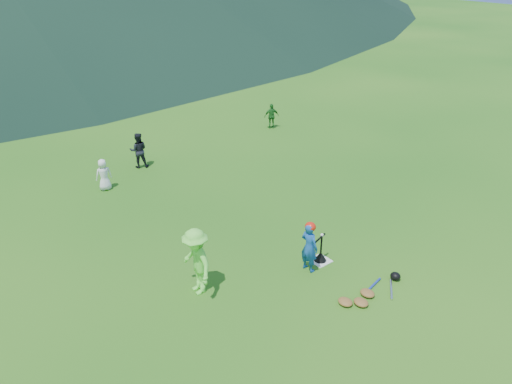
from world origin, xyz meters
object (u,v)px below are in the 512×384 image
(fielder_b, at_px, (139,150))
(adult_coach, at_px, (196,262))
(batter_child, at_px, (309,247))
(home_plate, at_px, (320,261))
(fielder_a, at_px, (104,175))
(batting_tee, at_px, (320,256))
(equipment_pile, at_px, (368,293))
(fielder_c, at_px, (272,116))

(fielder_b, bearing_deg, adult_coach, 99.76)
(batter_child, distance_m, fielder_b, 8.00)
(home_plate, xyz_separation_m, fielder_a, (-2.44, 7.01, 0.49))
(home_plate, distance_m, batter_child, 0.78)
(adult_coach, bearing_deg, fielder_b, 168.72)
(home_plate, xyz_separation_m, batting_tee, (0.00, 0.00, 0.12))
(equipment_pile, bearing_deg, adult_coach, 138.83)
(adult_coach, distance_m, equipment_pile, 3.80)
(adult_coach, bearing_deg, fielder_c, 137.17)
(batting_tee, height_order, equipment_pile, batting_tee)
(fielder_a, bearing_deg, batting_tee, 117.80)
(fielder_b, distance_m, fielder_c, 6.17)
(fielder_c, height_order, equipment_pile, fielder_c)
(home_plate, bearing_deg, batter_child, -171.67)
(home_plate, bearing_deg, adult_coach, 163.75)
(fielder_c, bearing_deg, home_plate, 82.34)
(fielder_a, height_order, fielder_b, fielder_b)
(home_plate, height_order, batting_tee, batting_tee)
(batter_child, relative_size, fielder_b, 1.02)
(home_plate, xyz_separation_m, adult_coach, (-2.96, 0.86, 0.77))
(fielder_b, height_order, equipment_pile, fielder_b)
(fielder_b, bearing_deg, batter_child, 119.06)
(fielder_a, relative_size, fielder_c, 0.97)
(batter_child, distance_m, batting_tee, 0.69)
(adult_coach, relative_size, fielder_c, 1.51)
(fielder_a, relative_size, equipment_pile, 0.56)
(home_plate, distance_m, batting_tee, 0.12)
(fielder_b, bearing_deg, home_plate, 122.52)
(batting_tee, bearing_deg, equipment_pile, -95.16)
(batting_tee, bearing_deg, home_plate, 0.00)
(home_plate, relative_size, fielder_a, 0.45)
(batter_child, bearing_deg, fielder_b, -3.59)
(adult_coach, xyz_separation_m, fielder_b, (2.18, 7.06, -0.17))
(batter_child, distance_m, equipment_pile, 1.66)
(fielder_b, distance_m, equipment_pile, 9.56)
(adult_coach, distance_m, fielder_c, 11.11)
(adult_coach, xyz_separation_m, equipment_pile, (2.81, -2.46, -0.72))
(adult_coach, height_order, fielder_c, adult_coach)
(adult_coach, xyz_separation_m, fielder_a, (0.52, 6.15, -0.28))
(home_plate, xyz_separation_m, equipment_pile, (-0.14, -1.60, 0.06))
(adult_coach, height_order, equipment_pile, adult_coach)
(adult_coach, height_order, fielder_b, adult_coach)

